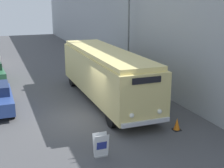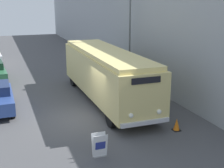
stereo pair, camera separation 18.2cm
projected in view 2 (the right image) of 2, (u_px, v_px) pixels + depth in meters
ground_plane at (84, 118)px, 16.21m from camera, size 80.00×80.00×0.00m
building_wall_right at (120, 30)px, 26.32m from camera, size 0.30×60.00×6.94m
vintage_bus at (106, 72)px, 18.59m from camera, size 2.53×10.77×3.08m
sign_board at (100, 145)px, 12.23m from camera, size 0.58×0.36×0.95m
streetlamp at (130, 18)px, 22.26m from camera, size 0.36×0.36×7.30m
traffic_cone at (177, 125)px, 14.68m from camera, size 0.36×0.36×0.59m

